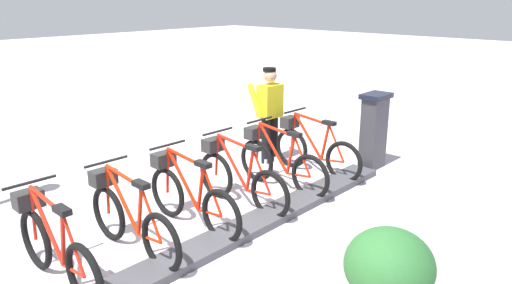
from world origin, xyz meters
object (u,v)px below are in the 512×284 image
bike_docked_2 (238,177)px  bike_docked_5 (54,246)px  bike_docked_0 (313,148)px  planter_bush (388,277)px  bike_docked_1 (279,161)px  bike_docked_3 (189,195)px  bike_docked_4 (129,218)px  worker_near_rack (269,112)px  payment_kiosk (374,130)px

bike_docked_2 → bike_docked_5: size_ratio=1.00×
bike_docked_0 → bike_docked_2: size_ratio=1.00×
bike_docked_2 → planter_bush: size_ratio=1.77×
bike_docked_1 → bike_docked_5: same height
bike_docked_3 → bike_docked_1: bearing=-90.0°
bike_docked_0 → bike_docked_1: size_ratio=1.00×
bike_docked_0 → planter_bush: size_ratio=1.77×
bike_docked_4 → worker_near_rack: worker_near_rack is taller
bike_docked_1 → bike_docked_3: bearing=90.0°
bike_docked_2 → payment_kiosk: bearing=-102.1°
bike_docked_0 → bike_docked_3: bearing=90.0°
bike_docked_0 → payment_kiosk: bearing=-122.0°
payment_kiosk → bike_docked_5: (0.57, 5.27, -0.24)m
bike_docked_3 → planter_bush: bearing=176.5°
payment_kiosk → bike_docked_4: size_ratio=0.74×
payment_kiosk → worker_near_rack: (1.46, 0.98, 0.24)m
bike_docked_2 → worker_near_rack: 1.96m
bike_docked_2 → bike_docked_5: 2.61m
payment_kiosk → worker_near_rack: bearing=33.8°
bike_docked_3 → planter_bush: size_ratio=1.77×
bike_docked_3 → planter_bush: 2.82m
bike_docked_4 → bike_docked_2: bearing=-90.0°
planter_bush → bike_docked_5: bearing=29.2°
bike_docked_5 → worker_near_rack: worker_near_rack is taller
payment_kiosk → bike_docked_0: payment_kiosk is taller
bike_docked_1 → bike_docked_0: bearing=-90.0°
bike_docked_2 → bike_docked_4: size_ratio=1.00×
bike_docked_4 → planter_bush: 2.90m
payment_kiosk → bike_docked_3: size_ratio=0.74×
bike_docked_3 → bike_docked_4: 0.87m
bike_docked_2 → planter_bush: 3.00m
bike_docked_1 → bike_docked_4: bearing=90.0°
bike_docked_3 → bike_docked_5: 1.74m
bike_docked_1 → bike_docked_3: same height
bike_docked_1 → worker_near_rack: size_ratio=1.04×
bike_docked_4 → bike_docked_3: bearing=-90.0°
payment_kiosk → planter_bush: payment_kiosk is taller
worker_near_rack → planter_bush: bearing=143.6°
bike_docked_5 → worker_near_rack: size_ratio=1.04×
bike_docked_2 → bike_docked_5: (0.00, 2.61, 0.00)m
bike_docked_1 → payment_kiosk: bearing=-107.7°
bike_docked_3 → bike_docked_5: bearing=90.0°
bike_docked_0 → worker_near_rack: worker_near_rack is taller
bike_docked_1 → planter_bush: 3.40m
payment_kiosk → worker_near_rack: 1.77m
bike_docked_1 → planter_bush: (-2.81, 1.91, 0.11)m
bike_docked_0 → bike_docked_3: 2.61m
bike_docked_1 → worker_near_rack: 1.29m
payment_kiosk → bike_docked_1: 1.89m
payment_kiosk → bike_docked_3: bearing=80.8°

